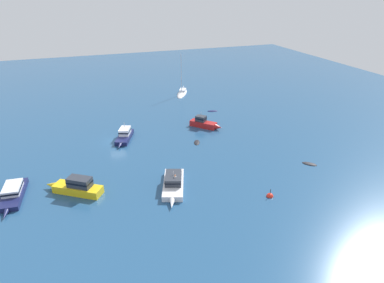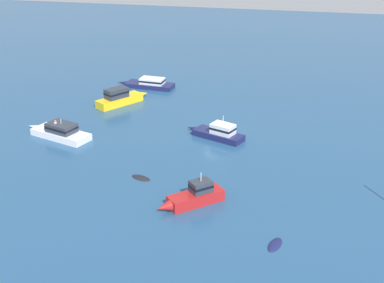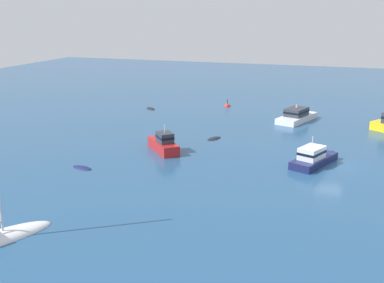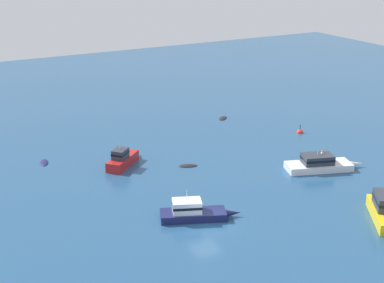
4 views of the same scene
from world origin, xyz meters
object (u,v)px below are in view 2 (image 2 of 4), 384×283
at_px(motor_cruiser_1, 194,196).
at_px(dinghy, 275,245).
at_px(tender, 141,178).
at_px(launch, 120,98).
at_px(cabin_cruiser_1, 60,132).
at_px(cabin_cruiser, 219,132).
at_px(motor_cruiser, 150,83).

height_order(motor_cruiser_1, dinghy, motor_cruiser_1).
xyz_separation_m(tender, launch, (-8.88, 19.58, 0.88)).
height_order(cabin_cruiser_1, launch, launch).
relative_size(motor_cruiser_1, launch, 0.75).
bearing_deg(motor_cruiser_1, cabin_cruiser, -130.93).
relative_size(cabin_cruiser, motor_cruiser_1, 1.30).
distance_m(cabin_cruiser_1, launch, 12.32).
xyz_separation_m(motor_cruiser, cabin_cruiser_1, (-4.65, -19.55, 0.11)).
relative_size(dinghy, launch, 0.32).
xyz_separation_m(tender, cabin_cruiser_1, (-11.82, 7.63, 0.68)).
xyz_separation_m(motor_cruiser_1, cabin_cruiser_1, (-17.78, 11.31, -0.08)).
height_order(motor_cruiser, motor_cruiser_1, motor_cruiser_1).
height_order(tender, launch, launch).
height_order(motor_cruiser, cabin_cruiser_1, cabin_cruiser_1).
xyz_separation_m(motor_cruiser, motor_cruiser_1, (13.13, -30.87, 0.19)).
relative_size(cabin_cruiser, launch, 0.97).
bearing_deg(launch, dinghy, -107.26).
relative_size(motor_cruiser, cabin_cruiser, 1.20).
bearing_deg(tender, motor_cruiser, -53.18).
xyz_separation_m(cabin_cruiser, cabin_cruiser_1, (-17.41, -3.55, -0.01)).
bearing_deg(motor_cruiser_1, cabin_cruiser_1, -74.85).
relative_size(motor_cruiser, motor_cruiser_1, 1.55).
bearing_deg(tender, dinghy, 169.77).
relative_size(motor_cruiser_1, cabin_cruiser_1, 0.63).
distance_m(dinghy, launch, 35.83).
distance_m(tender, dinghy, 15.85).
height_order(motor_cruiser_1, launch, motor_cruiser_1).
bearing_deg(dinghy, cabin_cruiser, -144.23).
xyz_separation_m(cabin_cruiser, launch, (-14.46, 8.41, 0.19)).
xyz_separation_m(tender, dinghy, (13.40, -8.46, 0.00)).
xyz_separation_m(dinghy, cabin_cruiser_1, (-25.22, 16.09, 0.68)).
bearing_deg(motor_cruiser, tender, 109.78).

